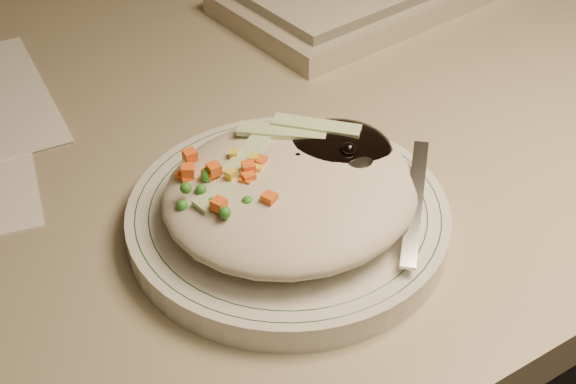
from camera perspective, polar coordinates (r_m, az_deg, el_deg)
desk at (r=0.88m, az=-0.49°, el=-4.34°), size 1.40×0.70×0.74m
plate at (r=0.61m, az=0.00°, el=-1.90°), size 0.24×0.24×0.02m
plate_rim at (r=0.60m, az=0.00°, el=-1.18°), size 0.23×0.23×0.00m
meal at (r=0.59m, az=0.39°, el=0.52°), size 0.21×0.19×0.05m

